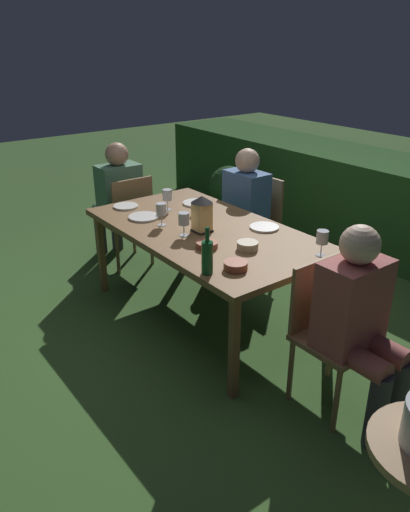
% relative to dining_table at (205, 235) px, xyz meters
% --- Properties ---
extents(ground_plane, '(16.00, 16.00, 0.00)m').
position_rel_dining_table_xyz_m(ground_plane, '(0.00, 0.00, -0.69)').
color(ground_plane, '#385B28').
extents(dining_table, '(1.86, 1.02, 0.74)m').
position_rel_dining_table_xyz_m(dining_table, '(0.00, 0.00, 0.00)').
color(dining_table, brown).
rests_on(dining_table, ground).
extents(chair_head_far, '(0.40, 0.42, 0.87)m').
position_rel_dining_table_xyz_m(chair_head_far, '(1.18, 0.00, -0.20)').
color(chair_head_far, brown).
rests_on(chair_head_far, ground).
extents(person_in_rust, '(0.48, 0.38, 1.15)m').
position_rel_dining_table_xyz_m(person_in_rust, '(1.37, 0.00, -0.05)').
color(person_in_rust, '#9E4C47').
rests_on(person_in_rust, ground).
extents(chair_head_near, '(0.40, 0.42, 0.87)m').
position_rel_dining_table_xyz_m(chair_head_near, '(-1.18, 0.00, -0.20)').
color(chair_head_near, brown).
rests_on(chair_head_near, ground).
extents(person_in_green, '(0.48, 0.38, 1.15)m').
position_rel_dining_table_xyz_m(person_in_green, '(-1.37, 0.00, -0.05)').
color(person_in_green, '#4C7A5B').
rests_on(person_in_green, ground).
extents(chair_side_right_a, '(0.42, 0.40, 0.87)m').
position_rel_dining_table_xyz_m(chair_side_right_a, '(-0.42, 0.90, -0.20)').
color(chair_side_right_a, brown).
rests_on(chair_side_right_a, ground).
extents(person_in_blue, '(0.38, 0.47, 1.15)m').
position_rel_dining_table_xyz_m(person_in_blue, '(-0.42, 0.70, -0.05)').
color(person_in_blue, '#426699').
rests_on(person_in_blue, ground).
extents(lantern_centerpiece, '(0.15, 0.15, 0.27)m').
position_rel_dining_table_xyz_m(lantern_centerpiece, '(0.04, -0.06, 0.20)').
color(lantern_centerpiece, black).
rests_on(lantern_centerpiece, dining_table).
extents(green_bottle_on_table, '(0.07, 0.07, 0.29)m').
position_rel_dining_table_xyz_m(green_bottle_on_table, '(0.60, -0.44, 0.16)').
color(green_bottle_on_table, '#195128').
rests_on(green_bottle_on_table, dining_table).
extents(wine_glass_a, '(0.08, 0.08, 0.17)m').
position_rel_dining_table_xyz_m(wine_glass_a, '(0.03, -0.20, 0.17)').
color(wine_glass_a, silver).
rests_on(wine_glass_a, dining_table).
extents(wine_glass_b, '(0.08, 0.08, 0.17)m').
position_rel_dining_table_xyz_m(wine_glass_b, '(0.83, 0.30, 0.17)').
color(wine_glass_b, silver).
rests_on(wine_glass_b, dining_table).
extents(wine_glass_c, '(0.08, 0.08, 0.17)m').
position_rel_dining_table_xyz_m(wine_glass_c, '(-0.24, -0.22, 0.17)').
color(wine_glass_c, silver).
rests_on(wine_glass_c, dining_table).
extents(wine_glass_d, '(0.08, 0.08, 0.17)m').
position_rel_dining_table_xyz_m(wine_glass_d, '(-0.51, 0.01, 0.17)').
color(wine_glass_d, silver).
rests_on(wine_glass_d, dining_table).
extents(plate_a, '(0.21, 0.21, 0.01)m').
position_rel_dining_table_xyz_m(plate_a, '(0.26, 0.35, 0.06)').
color(plate_a, white).
rests_on(plate_a, dining_table).
extents(plate_b, '(0.23, 0.23, 0.01)m').
position_rel_dining_table_xyz_m(plate_b, '(-0.50, 0.29, 0.06)').
color(plate_b, white).
rests_on(plate_b, dining_table).
extents(plate_c, '(0.20, 0.20, 0.01)m').
position_rel_dining_table_xyz_m(plate_c, '(-0.78, -0.22, 0.06)').
color(plate_c, white).
rests_on(plate_c, dining_table).
extents(plate_d, '(0.24, 0.24, 0.01)m').
position_rel_dining_table_xyz_m(plate_d, '(-0.47, -0.24, 0.06)').
color(plate_d, silver).
rests_on(plate_d, dining_table).
extents(bowl_olives, '(0.15, 0.15, 0.05)m').
position_rel_dining_table_xyz_m(bowl_olives, '(0.66, -0.27, 0.08)').
color(bowl_olives, '#9E5138').
rests_on(bowl_olives, dining_table).
extents(bowl_bread, '(0.14, 0.14, 0.04)m').
position_rel_dining_table_xyz_m(bowl_bread, '(0.29, -0.21, 0.07)').
color(bowl_bread, '#9E5138').
rests_on(bowl_bread, dining_table).
extents(bowl_salad, '(0.14, 0.14, 0.05)m').
position_rel_dining_table_xyz_m(bowl_salad, '(-0.24, 0.13, 0.08)').
color(bowl_salad, '#BCAD8E').
rests_on(bowl_salad, dining_table).
extents(bowl_dip, '(0.14, 0.14, 0.05)m').
position_rel_dining_table_xyz_m(bowl_dip, '(0.48, -0.01, 0.08)').
color(bowl_dip, '#BCAD8E').
rests_on(bowl_dip, dining_table).
extents(hedge_backdrop, '(6.19, 0.90, 0.91)m').
position_rel_dining_table_xyz_m(hedge_backdrop, '(0.00, 2.27, -0.23)').
color(hedge_backdrop, '#234C1E').
rests_on(hedge_backdrop, ground).
extents(potted_plant_by_hedge, '(0.44, 0.44, 0.71)m').
position_rel_dining_table_xyz_m(potted_plant_by_hedge, '(-1.43, 1.41, -0.26)').
color(potted_plant_by_hedge, brown).
rests_on(potted_plant_by_hedge, ground).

